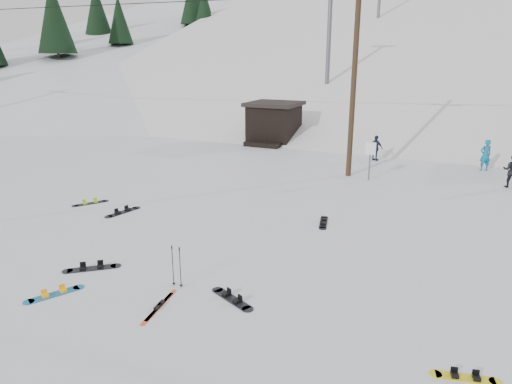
% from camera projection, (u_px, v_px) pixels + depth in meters
% --- Properties ---
extents(ground, '(200.00, 200.00, 0.00)m').
position_uv_depth(ground, '(135.00, 293.00, 11.59)').
color(ground, white).
rests_on(ground, ground).
extents(ski_slope, '(60.00, 85.24, 65.97)m').
position_uv_depth(ski_slope, '(402.00, 190.00, 62.79)').
color(ski_slope, white).
rests_on(ski_slope, ground).
extents(ridge_left, '(47.54, 95.03, 58.38)m').
position_uv_depth(ridge_left, '(157.00, 168.00, 70.98)').
color(ridge_left, white).
rests_on(ridge_left, ground).
extents(treeline_left, '(20.00, 64.00, 10.00)m').
position_uv_depth(treeline_left, '(127.00, 101.00, 60.06)').
color(treeline_left, black).
rests_on(treeline_left, ground).
extents(treeline_crest, '(50.00, 6.00, 10.00)m').
position_uv_depth(treeline_crest, '(431.00, 87.00, 86.23)').
color(treeline_crest, black).
rests_on(treeline_crest, ski_slope).
extents(utility_pole, '(2.00, 0.26, 9.00)m').
position_uv_depth(utility_pole, '(354.00, 80.00, 21.58)').
color(utility_pole, '#3A2819').
rests_on(utility_pole, ground).
extents(trail_sign, '(0.50, 0.09, 1.85)m').
position_uv_depth(trail_sign, '(370.00, 154.00, 21.75)').
color(trail_sign, '#595B60').
rests_on(trail_sign, ground).
extents(lift_hut, '(3.40, 4.10, 2.75)m').
position_uv_depth(lift_hut, '(274.00, 122.00, 31.39)').
color(lift_hut, black).
rests_on(lift_hut, ground).
extents(lift_tower_near, '(2.20, 0.36, 8.00)m').
position_uv_depth(lift_tower_near, '(329.00, 29.00, 36.98)').
color(lift_tower_near, '#595B60').
rests_on(lift_tower_near, ski_slope).
extents(hero_snowboard, '(0.82, 1.34, 0.10)m').
position_uv_depth(hero_snowboard, '(54.00, 294.00, 11.51)').
color(hero_snowboard, '#1A6EAA').
rests_on(hero_snowboard, ground).
extents(hero_skis, '(0.35, 1.66, 0.09)m').
position_uv_depth(hero_skis, '(159.00, 306.00, 10.95)').
color(hero_skis, red).
rests_on(hero_skis, ground).
extents(ski_poles, '(0.31, 0.08, 1.13)m').
position_uv_depth(ski_poles, '(176.00, 266.00, 11.78)').
color(ski_poles, black).
rests_on(ski_poles, ground).
extents(board_scatter_a, '(1.29, 1.13, 0.11)m').
position_uv_depth(board_scatter_a, '(92.00, 268.00, 12.90)').
color(board_scatter_a, black).
rests_on(board_scatter_a, ground).
extents(board_scatter_b, '(0.57, 1.57, 0.11)m').
position_uv_depth(board_scatter_b, '(123.00, 212.00, 17.53)').
color(board_scatter_b, black).
rests_on(board_scatter_b, ground).
extents(board_scatter_c, '(0.91, 1.28, 0.10)m').
position_uv_depth(board_scatter_c, '(90.00, 203.00, 18.58)').
color(board_scatter_c, black).
rests_on(board_scatter_c, ground).
extents(board_scatter_d, '(1.39, 0.79, 0.11)m').
position_uv_depth(board_scatter_d, '(232.00, 299.00, 11.29)').
color(board_scatter_d, black).
rests_on(board_scatter_d, ground).
extents(board_scatter_e, '(1.27, 0.48, 0.09)m').
position_uv_depth(board_scatter_e, '(465.00, 377.00, 8.54)').
color(board_scatter_e, yellow).
rests_on(board_scatter_e, ground).
extents(board_scatter_f, '(0.54, 1.40, 0.10)m').
position_uv_depth(board_scatter_f, '(323.00, 222.00, 16.43)').
color(board_scatter_f, black).
rests_on(board_scatter_f, ground).
extents(skier_teal, '(0.72, 0.65, 1.64)m').
position_uv_depth(skier_teal, '(485.00, 155.00, 23.70)').
color(skier_teal, '#0E688D').
rests_on(skier_teal, ground).
extents(skier_dark, '(0.89, 0.75, 1.60)m').
position_uv_depth(skier_dark, '(512.00, 170.00, 20.66)').
color(skier_dark, black).
rests_on(skier_dark, ground).
extents(skier_navy, '(0.92, 0.64, 1.45)m').
position_uv_depth(skier_navy, '(376.00, 148.00, 25.99)').
color(skier_navy, '#152236').
rests_on(skier_navy, ground).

